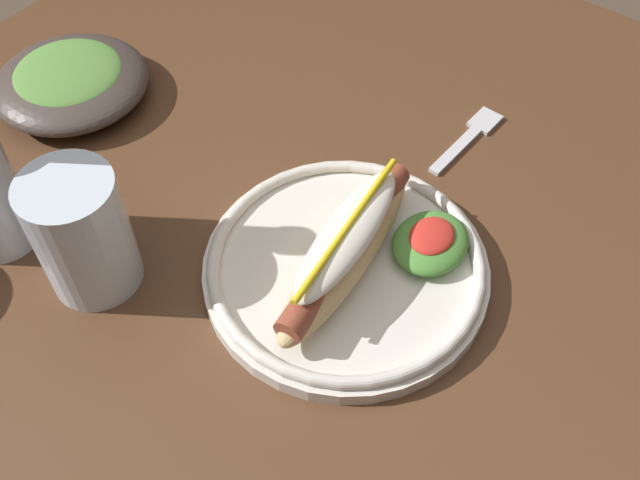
{
  "coord_description": "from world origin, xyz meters",
  "views": [
    {
      "loc": [
        -0.26,
        -0.29,
        1.29
      ],
      "look_at": [
        0.07,
        -0.05,
        0.77
      ],
      "focal_mm": 40.38,
      "sensor_mm": 36.0,
      "label": 1
    }
  ],
  "objects_px": {
    "fork": "(470,136)",
    "side_bowl": "(71,81)",
    "water_cup": "(82,234)",
    "hot_dog_plate": "(351,260)"
  },
  "relations": [
    {
      "from": "hot_dog_plate",
      "to": "fork",
      "type": "relative_size",
      "value": 2.19
    },
    {
      "from": "water_cup",
      "to": "hot_dog_plate",
      "type": "bearing_deg",
      "value": -52.63
    },
    {
      "from": "fork",
      "to": "hot_dog_plate",
      "type": "bearing_deg",
      "value": -176.75
    },
    {
      "from": "fork",
      "to": "side_bowl",
      "type": "bearing_deg",
      "value": 121.27
    },
    {
      "from": "fork",
      "to": "side_bowl",
      "type": "distance_m",
      "value": 0.45
    },
    {
      "from": "fork",
      "to": "water_cup",
      "type": "xyz_separation_m",
      "value": [
        -0.37,
        0.18,
        0.06
      ]
    },
    {
      "from": "water_cup",
      "to": "side_bowl",
      "type": "xyz_separation_m",
      "value": [
        0.16,
        0.21,
        -0.04
      ]
    },
    {
      "from": "hot_dog_plate",
      "to": "side_bowl",
      "type": "distance_m",
      "value": 0.4
    },
    {
      "from": "water_cup",
      "to": "side_bowl",
      "type": "height_order",
      "value": "water_cup"
    },
    {
      "from": "side_bowl",
      "to": "water_cup",
      "type": "bearing_deg",
      "value": -126.37
    }
  ]
}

